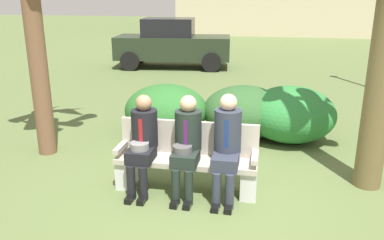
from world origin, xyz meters
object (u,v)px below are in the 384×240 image
(seated_man_left, at_px, (143,139))
(parked_car_near, at_px, (172,43))
(shrub_mid_lawn, at_px, (244,112))
(shrub_far_lawn, at_px, (291,114))
(seated_man_right, at_px, (227,142))
(street_lamp, at_px, (382,6))
(shrub_near_bench, at_px, (166,110))
(park_bench, at_px, (187,159))
(seated_man_middle, at_px, (187,141))

(seated_man_left, distance_m, parked_car_near, 9.21)
(shrub_mid_lawn, height_order, shrub_far_lawn, shrub_far_lawn)
(seated_man_right, relative_size, street_lamp, 0.38)
(parked_car_near, bearing_deg, street_lamp, -19.11)
(seated_man_right, xyz_separation_m, shrub_near_bench, (-1.33, 2.13, -0.27))
(park_bench, bearing_deg, seated_man_middle, -79.74)
(shrub_near_bench, distance_m, shrub_mid_lawn, 1.41)
(seated_man_right, xyz_separation_m, street_lamp, (3.24, 6.89, 1.43))
(shrub_far_lawn, height_order, parked_car_near, parked_car_near)
(seated_man_right, distance_m, shrub_far_lawn, 2.44)
(park_bench, xyz_separation_m, street_lamp, (3.77, 6.77, 1.76))
(seated_man_left, relative_size, shrub_mid_lawn, 0.85)
(shrub_mid_lawn, xyz_separation_m, street_lamp, (3.18, 4.56, 1.71))
(shrub_near_bench, height_order, parked_car_near, parked_car_near)
(park_bench, distance_m, parked_car_near, 9.21)
(park_bench, height_order, shrub_far_lawn, shrub_far_lawn)
(shrub_far_lawn, bearing_deg, seated_man_middle, -121.20)
(park_bench, distance_m, seated_man_right, 0.63)
(seated_man_middle, height_order, shrub_mid_lawn, seated_man_middle)
(seated_man_left, relative_size, shrub_near_bench, 0.85)
(park_bench, xyz_separation_m, seated_man_left, (-0.55, -0.13, 0.29))
(shrub_mid_lawn, bearing_deg, parked_car_near, 113.84)
(seated_man_left, distance_m, seated_man_right, 1.08)
(seated_man_middle, distance_m, seated_man_right, 0.50)
(seated_man_right, bearing_deg, shrub_far_lawn, 68.91)
(seated_man_middle, xyz_separation_m, street_lamp, (3.74, 6.90, 1.46))
(shrub_mid_lawn, bearing_deg, seated_man_middle, -103.63)
(seated_man_left, bearing_deg, park_bench, 13.62)
(park_bench, bearing_deg, parked_car_near, 104.86)
(seated_man_left, distance_m, seated_man_middle, 0.58)
(seated_man_middle, distance_m, shrub_far_lawn, 2.67)
(shrub_mid_lawn, relative_size, shrub_far_lawn, 0.96)
(seated_man_left, relative_size, street_lamp, 0.36)
(shrub_near_bench, distance_m, street_lamp, 6.82)
(seated_man_right, distance_m, street_lamp, 7.75)
(shrub_mid_lawn, relative_size, street_lamp, 0.42)
(seated_man_right, relative_size, shrub_far_lawn, 0.86)
(shrub_mid_lawn, height_order, street_lamp, street_lamp)
(seated_man_left, distance_m, shrub_near_bench, 2.17)
(park_bench, relative_size, street_lamp, 0.52)
(seated_man_left, bearing_deg, shrub_mid_lawn, 63.98)
(seated_man_right, height_order, street_lamp, street_lamp)
(seated_man_right, height_order, shrub_mid_lawn, seated_man_right)
(park_bench, distance_m, seated_man_left, 0.64)
(parked_car_near, bearing_deg, park_bench, -75.14)
(seated_man_right, relative_size, shrub_mid_lawn, 0.90)
(seated_man_right, height_order, parked_car_near, parked_car_near)
(parked_car_near, bearing_deg, seated_man_middle, -75.20)
(park_bench, xyz_separation_m, seated_man_middle, (0.02, -0.13, 0.30))
(seated_man_left, bearing_deg, seated_man_middle, 0.21)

